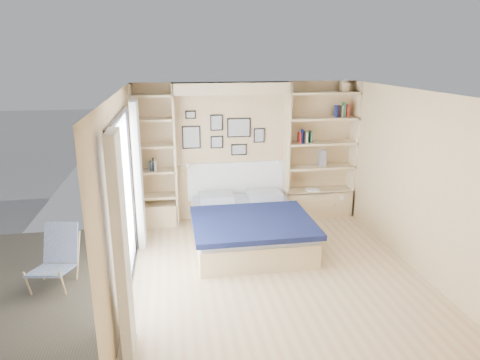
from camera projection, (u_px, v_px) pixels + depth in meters
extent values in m
plane|color=tan|center=(275.00, 273.00, 6.01)|extent=(4.50, 4.50, 0.00)
plane|color=tan|center=(247.00, 152.00, 7.78)|extent=(4.00, 0.00, 4.00)
plane|color=tan|center=(343.00, 270.00, 3.52)|extent=(4.00, 0.00, 4.00)
plane|color=tan|center=(121.00, 196.00, 5.34)|extent=(0.00, 4.50, 4.50)
plane|color=tan|center=(416.00, 182.00, 5.96)|extent=(0.00, 4.50, 4.50)
plane|color=white|center=(279.00, 93.00, 5.30)|extent=(4.50, 4.50, 0.00)
cube|color=beige|center=(175.00, 157.00, 7.41)|extent=(0.04, 0.35, 2.50)
cube|color=beige|center=(287.00, 152.00, 7.72)|extent=(0.04, 0.35, 2.50)
cube|color=beige|center=(232.00, 88.00, 7.24)|extent=(2.00, 0.35, 0.20)
cube|color=beige|center=(353.00, 150.00, 7.92)|extent=(0.04, 0.35, 2.50)
cube|color=beige|center=(135.00, 158.00, 7.31)|extent=(0.04, 0.35, 2.50)
cube|color=beige|center=(318.00, 203.00, 8.11)|extent=(1.30, 0.35, 0.50)
cube|color=beige|center=(158.00, 214.00, 7.66)|extent=(0.70, 0.35, 0.40)
cube|color=black|center=(117.00, 118.00, 5.07)|extent=(0.04, 2.08, 0.06)
cube|color=black|center=(131.00, 283.00, 5.69)|extent=(0.04, 2.08, 0.06)
cube|color=black|center=(116.00, 241.00, 4.42)|extent=(0.04, 0.06, 2.20)
cube|color=black|center=(131.00, 184.00, 6.35)|extent=(0.04, 0.06, 2.20)
cube|color=silver|center=(124.00, 206.00, 5.38)|extent=(0.01, 2.00, 2.20)
cube|color=white|center=(121.00, 248.00, 4.16)|extent=(0.10, 0.45, 2.30)
cube|color=white|center=(138.00, 176.00, 6.62)|extent=(0.10, 0.45, 2.30)
cube|color=beige|center=(319.00, 190.00, 8.04)|extent=(1.30, 0.35, 0.04)
cube|color=beige|center=(320.00, 167.00, 7.91)|extent=(1.30, 0.35, 0.04)
cube|color=beige|center=(321.00, 143.00, 7.78)|extent=(1.30, 0.35, 0.04)
cube|color=beige|center=(323.00, 118.00, 7.65)|extent=(1.30, 0.35, 0.04)
cube|color=beige|center=(324.00, 93.00, 7.53)|extent=(1.30, 0.35, 0.04)
cube|color=beige|center=(157.00, 196.00, 7.56)|extent=(0.70, 0.35, 0.04)
cube|color=beige|center=(155.00, 171.00, 7.43)|extent=(0.70, 0.35, 0.04)
cube|color=beige|center=(154.00, 146.00, 7.30)|extent=(0.70, 0.35, 0.04)
cube|color=beige|center=(152.00, 120.00, 7.17)|extent=(0.70, 0.35, 0.04)
cube|color=beige|center=(151.00, 96.00, 7.06)|extent=(0.70, 0.35, 0.04)
cube|color=beige|center=(248.00, 231.00, 6.95)|extent=(1.72, 2.15, 0.38)
cube|color=#A1A5B0|center=(248.00, 218.00, 6.88)|extent=(1.68, 2.11, 0.10)
cube|color=#10163A|center=(253.00, 222.00, 6.51)|extent=(1.82, 1.51, 0.08)
cube|color=#A1A5B0|center=(216.00, 197.00, 7.52)|extent=(0.59, 0.43, 0.12)
cube|color=#A1A5B0|center=(264.00, 195.00, 7.65)|extent=(0.59, 0.43, 0.12)
cube|color=white|center=(237.00, 181.00, 7.87)|extent=(1.82, 0.04, 0.70)
cube|color=black|center=(191.00, 137.00, 7.52)|extent=(0.32, 0.02, 0.40)
cube|color=gray|center=(191.00, 138.00, 7.51)|extent=(0.28, 0.01, 0.36)
cube|color=black|center=(216.00, 123.00, 7.52)|extent=(0.22, 0.02, 0.28)
cube|color=gray|center=(217.00, 123.00, 7.51)|extent=(0.18, 0.01, 0.24)
cube|color=black|center=(217.00, 142.00, 7.62)|extent=(0.22, 0.02, 0.22)
cube|color=gray|center=(217.00, 142.00, 7.60)|extent=(0.18, 0.01, 0.18)
cube|color=black|center=(239.00, 128.00, 7.61)|extent=(0.42, 0.02, 0.34)
cube|color=gray|center=(239.00, 128.00, 7.60)|extent=(0.38, 0.01, 0.30)
cube|color=black|center=(239.00, 150.00, 7.72)|extent=(0.28, 0.02, 0.20)
cube|color=gray|center=(239.00, 150.00, 7.71)|extent=(0.24, 0.01, 0.16)
cube|color=black|center=(259.00, 135.00, 7.71)|extent=(0.20, 0.02, 0.26)
cube|color=gray|center=(259.00, 135.00, 7.70)|extent=(0.16, 0.01, 0.22)
cube|color=black|center=(191.00, 115.00, 7.40)|extent=(0.18, 0.02, 0.14)
cube|color=gray|center=(191.00, 115.00, 7.39)|extent=(0.14, 0.01, 0.10)
cylinder|color=silver|center=(184.00, 165.00, 7.40)|extent=(0.20, 0.02, 0.02)
cone|color=white|center=(189.00, 165.00, 7.42)|extent=(0.13, 0.12, 0.15)
cylinder|color=silver|center=(280.00, 161.00, 7.67)|extent=(0.20, 0.02, 0.02)
cone|color=white|center=(274.00, 162.00, 7.66)|extent=(0.13, 0.12, 0.15)
cube|color=#A51E1E|center=(299.00, 138.00, 7.68)|extent=(0.02, 0.15, 0.19)
cube|color=navy|center=(302.00, 136.00, 7.68)|extent=(0.03, 0.15, 0.24)
cube|color=black|center=(303.00, 137.00, 7.68)|extent=(0.03, 0.15, 0.22)
cube|color=tan|center=(306.00, 137.00, 7.70)|extent=(0.04, 0.15, 0.19)
cube|color=#235E45|center=(310.00, 137.00, 7.71)|extent=(0.03, 0.15, 0.21)
cube|color=maroon|center=(337.00, 112.00, 7.66)|extent=(0.02, 0.15, 0.19)
cube|color=navy|center=(336.00, 111.00, 7.65)|extent=(0.03, 0.15, 0.21)
cube|color=black|center=(339.00, 111.00, 7.66)|extent=(0.03, 0.15, 0.21)
cube|color=#B6B386|center=(341.00, 111.00, 7.67)|extent=(0.04, 0.15, 0.20)
cube|color=#296031|center=(344.00, 110.00, 7.67)|extent=(0.03, 0.15, 0.25)
cube|color=#A51E1E|center=(347.00, 110.00, 7.68)|extent=(0.03, 0.15, 0.23)
cube|color=navy|center=(150.00, 166.00, 7.39)|extent=(0.02, 0.15, 0.16)
cube|color=black|center=(153.00, 164.00, 7.39)|extent=(0.03, 0.15, 0.21)
cube|color=#BFB28C|center=(155.00, 165.00, 7.39)|extent=(0.03, 0.15, 0.19)
cube|color=beige|center=(344.00, 87.00, 7.55)|extent=(0.13, 0.13, 0.15)
cone|color=beige|center=(345.00, 81.00, 7.52)|extent=(0.20, 0.20, 0.08)
cube|color=slate|center=(322.00, 158.00, 7.86)|extent=(0.12, 0.12, 0.30)
cube|color=white|center=(312.00, 190.00, 7.95)|extent=(0.22, 0.16, 0.03)
cube|color=#675D4C|center=(0.00, 296.00, 5.45)|extent=(3.20, 4.00, 0.05)
cylinder|color=tan|center=(27.00, 284.00, 5.34)|extent=(0.05, 0.14, 0.40)
cylinder|color=tan|center=(63.00, 284.00, 5.34)|extent=(0.05, 0.14, 0.40)
cylinder|color=tan|center=(46.00, 257.00, 5.84)|extent=(0.08, 0.32, 0.65)
cylinder|color=tan|center=(78.00, 257.00, 5.84)|extent=(0.08, 0.32, 0.65)
cube|color=#3754A4|center=(51.00, 270.00, 5.51)|extent=(0.53, 0.61, 0.14)
cube|color=#3754A4|center=(61.00, 242.00, 5.81)|extent=(0.48, 0.29, 0.53)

